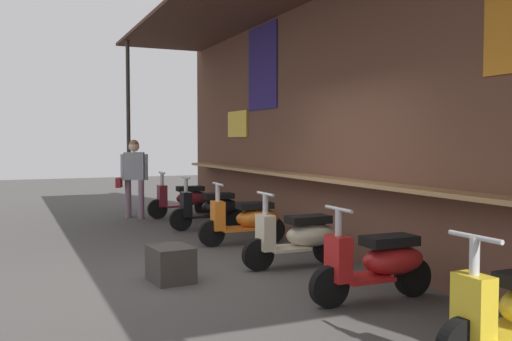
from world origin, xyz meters
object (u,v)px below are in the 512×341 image
scooter_cream (300,236)px  shopper_with_handbag (133,171)px  scooter_black (212,208)px  merchandise_crate (171,264)px  scooter_red (379,262)px  scooter_maroon (185,199)px  scooter_orange (248,219)px

scooter_cream → shopper_with_handbag: shopper_with_handbag is taller
shopper_with_handbag → scooter_cream: bearing=31.4°
scooter_black → merchandise_crate: size_ratio=2.59×
scooter_cream → shopper_with_handbag: bearing=-78.6°
scooter_red → scooter_black: bearing=-89.7°
scooter_black → scooter_cream: same height
scooter_maroon → scooter_red: 6.74m
scooter_red → merchandise_crate: 2.36m
scooter_black → scooter_orange: size_ratio=1.00×
scooter_red → shopper_with_handbag: 7.11m
scooter_cream → scooter_black: bearing=-89.3°
scooter_maroon → shopper_with_handbag: size_ratio=0.86×
merchandise_crate → scooter_cream: bearing=92.0°
scooter_orange → scooter_cream: bearing=93.0°
scooter_orange → scooter_maroon: bearing=-87.0°
scooter_cream → shopper_with_handbag: 5.46m
scooter_maroon → merchandise_crate: (5.12, -1.71, -0.19)m
scooter_red → shopper_with_handbag: size_ratio=0.86×
merchandise_crate → scooter_orange: bearing=135.9°
scooter_maroon → scooter_cream: (5.06, 0.00, 0.00)m
scooter_black → merchandise_crate: bearing=65.1°
scooter_black → merchandise_crate: scooter_black is taller
scooter_cream → merchandise_crate: 1.72m
scooter_maroon → shopper_with_handbag: shopper_with_handbag is taller
scooter_black → scooter_cream: 3.37m
scooter_black → scooter_orange: bearing=91.6°
scooter_black → shopper_with_handbag: bearing=-61.1°
scooter_black → scooter_cream: size_ratio=1.00×
scooter_cream → scooter_red: size_ratio=1.00×
scooter_orange → scooter_red: (3.38, 0.00, 0.00)m
scooter_red → merchandise_crate: size_ratio=2.58×
merchandise_crate → scooter_red: bearing=46.6°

